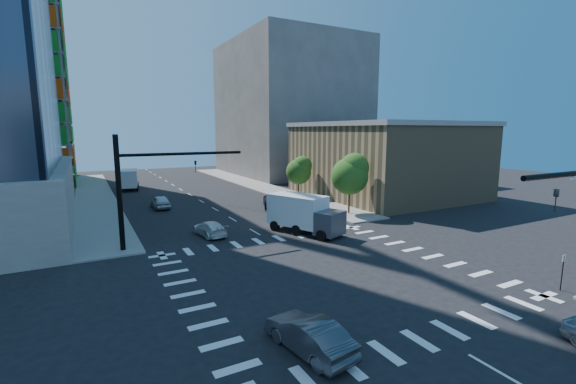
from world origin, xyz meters
TOP-DOWN VIEW (x-y plane):
  - ground at (0.00, 0.00)m, footprint 160.00×160.00m
  - road_markings at (0.00, 0.00)m, footprint 20.00×20.00m
  - sidewalk_ne at (12.50, 40.00)m, footprint 5.00×60.00m
  - sidewalk_nw at (-12.50, 40.00)m, footprint 5.00×60.00m
  - commercial_building at (25.00, 22.00)m, footprint 20.50×22.50m
  - bg_building_ne at (27.00, 55.00)m, footprint 24.00×30.00m
  - signal_mast_nw at (-10.00, 11.50)m, footprint 10.20×0.40m
  - tree_south at (12.63, 13.90)m, footprint 4.16×4.16m
  - tree_north at (12.93, 25.90)m, footprint 3.54×3.52m
  - no_parking_sign at (10.70, -9.00)m, footprint 0.30×0.06m
  - car_nb_far at (6.89, 21.82)m, footprint 4.40×6.00m
  - car_sb_near at (-4.11, 12.77)m, footprint 2.41×4.75m
  - car_sb_mid at (-5.70, 27.87)m, footprint 1.88×4.65m
  - car_sb_cross at (-5.86, -7.33)m, footprint 2.30×4.82m
  - box_truck_near at (4.06, 9.28)m, footprint 5.15×7.24m
  - box_truck_far at (-7.23, 46.10)m, footprint 3.50×6.51m

SIDE VIEW (x-z plane):
  - ground at x=0.00m, z-range 0.00..0.00m
  - road_markings at x=0.00m, z-range 0.00..0.01m
  - sidewalk_ne at x=12.50m, z-range 0.00..0.15m
  - sidewalk_nw at x=-12.50m, z-range 0.00..0.15m
  - car_sb_near at x=-4.11m, z-range 0.00..1.32m
  - car_nb_far at x=6.89m, z-range 0.00..1.52m
  - car_sb_cross at x=-5.86m, z-range 0.00..1.53m
  - car_sb_mid at x=-5.70m, z-range 0.00..1.58m
  - no_parking_sign at x=10.70m, z-range 0.28..2.48m
  - box_truck_far at x=-7.23m, z-range -0.19..3.07m
  - box_truck_near at x=4.06m, z-range -0.20..3.29m
  - tree_north at x=12.93m, z-range 1.10..6.88m
  - tree_south at x=12.63m, z-range 1.27..8.10m
  - commercial_building at x=25.00m, z-range 0.01..10.61m
  - signal_mast_nw at x=-10.00m, z-range 0.99..9.99m
  - bg_building_ne at x=27.00m, z-range 0.00..28.00m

